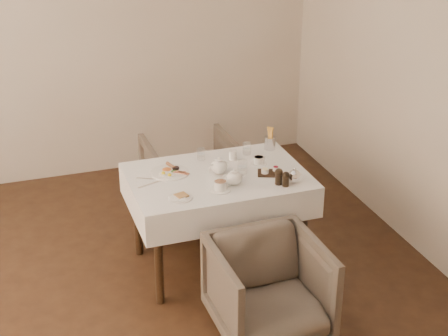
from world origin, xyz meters
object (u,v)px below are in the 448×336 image
breakfast_plate (170,172)px  teapot_centre (219,165)px  table (218,189)px  armchair_near (269,289)px  armchair_far (192,178)px

breakfast_plate → teapot_centre: 0.36m
teapot_centre → table: bearing=-149.4°
armchair_near → teapot_centre: bearing=91.6°
table → armchair_near: size_ratio=1.80×
armchair_far → teapot_centre: teapot_centre is taller
table → teapot_centre: 0.19m
table → teapot_centre: teapot_centre is taller
armchair_far → teapot_centre: size_ratio=4.51×
armchair_far → teapot_centre: (-0.03, -0.81, 0.48)m
armchair_near → armchair_far: size_ratio=0.93×
breakfast_plate → teapot_centre: bearing=-12.6°
armchair_near → breakfast_plate: size_ratio=2.56×
armchair_far → breakfast_plate: bearing=61.0°
armchair_near → armchair_far: armchair_far is taller
armchair_far → table: bearing=86.1°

